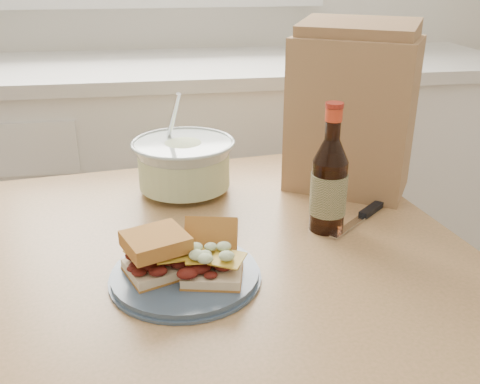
{
  "coord_description": "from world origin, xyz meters",
  "views": [
    {
      "loc": [
        0.01,
        -0.16,
        1.25
      ],
      "look_at": [
        0.16,
        0.79,
        0.84
      ],
      "focal_mm": 40.0,
      "sensor_mm": 36.0,
      "label": 1
    }
  ],
  "objects": [
    {
      "name": "beer_bottle",
      "position": [
        0.33,
        0.76,
        0.86
      ],
      "size": [
        0.07,
        0.07,
        0.26
      ],
      "rotation": [
        0.0,
        0.0,
        0.08
      ],
      "color": "black",
      "rests_on": "dining_table"
    },
    {
      "name": "cabinet_run",
      "position": [
        -0.0,
        1.7,
        0.47
      ],
      "size": [
        2.5,
        0.64,
        0.94
      ],
      "color": "silver",
      "rests_on": "ground"
    },
    {
      "name": "paper_bag",
      "position": [
        0.45,
        0.96,
        0.93
      ],
      "size": [
        0.32,
        0.29,
        0.35
      ],
      "primitive_type": "cube",
      "rotation": [
        0.0,
        0.0,
        -0.56
      ],
      "color": "#A67B50",
      "rests_on": "dining_table"
    },
    {
      "name": "knife",
      "position": [
        0.43,
        0.8,
        0.77
      ],
      "size": [
        0.16,
        0.14,
        0.01
      ],
      "rotation": [
        0.0,
        0.0,
        0.72
      ],
      "color": "silver",
      "rests_on": "dining_table"
    },
    {
      "name": "sandwich_left",
      "position": [
        -0.0,
        0.62,
        0.81
      ],
      "size": [
        0.12,
        0.12,
        0.07
      ],
      "rotation": [
        0.0,
        0.0,
        0.37
      ],
      "color": "beige",
      "rests_on": "plate"
    },
    {
      "name": "coleslaw_bowl",
      "position": [
        0.07,
        0.99,
        0.82
      ],
      "size": [
        0.24,
        0.24,
        0.23
      ],
      "color": "#B1BFBA",
      "rests_on": "dining_table"
    },
    {
      "name": "sandwich_right",
      "position": [
        0.09,
        0.61,
        0.8
      ],
      "size": [
        0.11,
        0.15,
        0.08
      ],
      "rotation": [
        0.0,
        0.0,
        -0.22
      ],
      "color": "beige",
      "rests_on": "plate"
    },
    {
      "name": "dining_table",
      "position": [
        0.11,
        0.73,
        0.65
      ],
      "size": [
        1.02,
        1.02,
        0.76
      ],
      "rotation": [
        0.0,
        0.0,
        0.13
      ],
      "color": "tan",
      "rests_on": "ground"
    },
    {
      "name": "plate",
      "position": [
        0.04,
        0.62,
        0.77
      ],
      "size": [
        0.25,
        0.25,
        0.02
      ],
      "primitive_type": "cylinder",
      "color": "#3E5065",
      "rests_on": "dining_table"
    }
  ]
}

